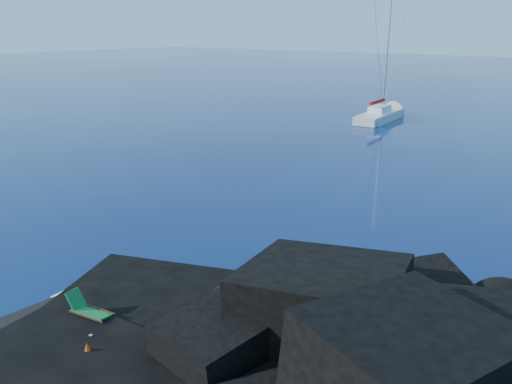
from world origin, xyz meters
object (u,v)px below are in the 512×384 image
deck_chair (91,307)px  sunbather (84,331)px  sailboat (380,120)px  marker_cone (88,350)px

deck_chair → sunbather: bearing=-61.8°
sailboat → sunbather: 47.96m
sailboat → marker_cone: bearing=-79.7°
deck_chair → marker_cone: deck_chair is taller
sunbather → marker_cone: bearing=-20.5°
sailboat → sunbather: sailboat is taller
sailboat → marker_cone: (11.60, -47.42, 0.63)m
sailboat → deck_chair: 47.16m
sailboat → marker_cone: size_ratio=24.99×
marker_cone → sunbather: bearing=150.8°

